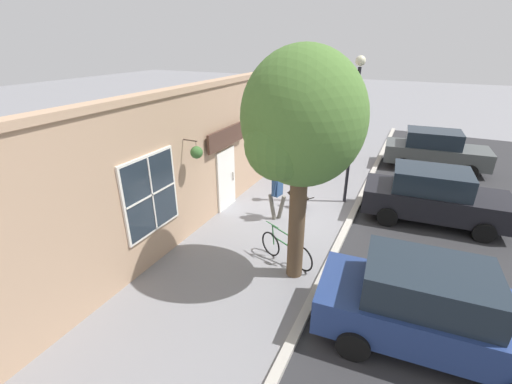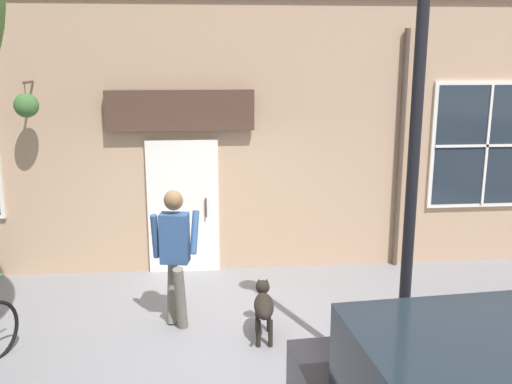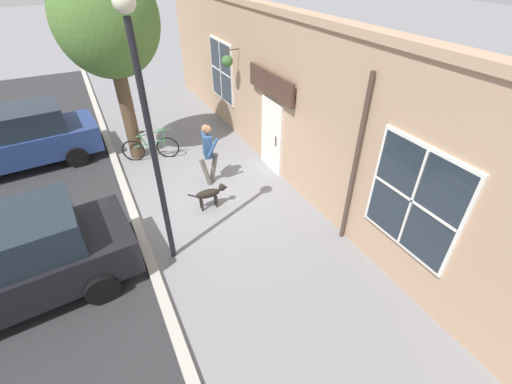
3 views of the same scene
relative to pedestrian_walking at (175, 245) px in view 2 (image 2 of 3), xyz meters
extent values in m
plane|color=gray|center=(0.25, 0.53, -1.07)|extent=(90.00, 90.00, 0.00)
cube|color=tan|center=(-2.10, 0.53, 1.01)|extent=(0.30, 18.00, 4.16)
cube|color=white|center=(-1.93, 0.04, -0.02)|extent=(0.10, 1.10, 2.10)
cube|color=#232D38|center=(-1.90, 0.04, -0.07)|extent=(0.03, 0.90, 1.90)
cylinder|color=#47382D|center=(-1.84, 0.39, -0.02)|extent=(0.03, 0.03, 0.30)
cube|color=#4C3328|center=(-1.83, 0.04, 1.48)|extent=(0.08, 2.20, 0.60)
cylinder|color=#47382D|center=(-1.87, 3.46, 0.80)|extent=(0.09, 0.09, 3.74)
cylinder|color=#47382D|center=(-1.71, -2.07, 1.90)|extent=(0.44, 0.04, 0.04)
cylinder|color=#47382D|center=(-1.53, -2.07, 1.72)|extent=(0.01, 0.01, 0.34)
cone|color=#2D2823|center=(-1.53, -2.07, 1.50)|extent=(0.32, 0.32, 0.18)
sphere|color=#3D6B33|center=(-1.53, -2.07, 1.59)|extent=(0.34, 0.34, 0.34)
cube|color=white|center=(-1.93, 4.87, 0.88)|extent=(0.08, 1.82, 2.02)
cube|color=#232D38|center=(-1.90, 4.87, 0.88)|extent=(0.03, 1.70, 1.90)
cube|color=white|center=(-1.88, 4.87, 0.88)|extent=(0.04, 0.04, 1.90)
cube|color=white|center=(-1.88, 4.87, 0.88)|extent=(0.04, 1.70, 0.04)
cylinder|color=#6B665B|center=(-0.14, -0.06, -0.65)|extent=(0.32, 0.18, 0.86)
cylinder|color=#6B665B|center=(0.14, 0.06, -0.65)|extent=(0.32, 0.18, 0.86)
cube|color=#2D4C7A|center=(0.00, 0.00, 0.09)|extent=(0.28, 0.37, 0.62)
sphere|color=#936B4C|center=(-0.02, 0.00, 0.56)|extent=(0.23, 0.23, 0.23)
sphere|color=brown|center=(0.01, 0.00, 0.58)|extent=(0.22, 0.22, 0.22)
cylinder|color=#2D4C7A|center=(0.00, -0.23, 0.12)|extent=(0.17, 0.11, 0.57)
cylinder|color=#2D4C7A|center=(-0.05, 0.24, 0.14)|extent=(0.34, 0.14, 0.52)
ellipsoid|color=black|center=(0.46, 1.05, -0.64)|extent=(0.65, 0.28, 0.21)
cylinder|color=black|center=(0.26, 1.00, -0.91)|extent=(0.06, 0.06, 0.33)
cylinder|color=black|center=(0.27, 1.14, -0.91)|extent=(0.06, 0.06, 0.33)
cylinder|color=black|center=(0.64, 0.97, -0.91)|extent=(0.06, 0.06, 0.33)
cylinder|color=black|center=(0.65, 1.11, -0.91)|extent=(0.06, 0.06, 0.33)
sphere|color=black|center=(0.08, 1.08, -0.56)|extent=(0.18, 0.18, 0.18)
cone|color=black|center=(-0.03, 1.09, -0.58)|extent=(0.11, 0.10, 0.09)
cone|color=black|center=(0.09, 1.03, -0.48)|extent=(0.06, 0.06, 0.07)
cone|color=black|center=(0.09, 1.13, -0.48)|extent=(0.06, 0.06, 0.07)
cylinder|color=black|center=(0.85, 1.03, -0.59)|extent=(0.21, 0.05, 0.14)
cylinder|color=black|center=(1.74, 2.29, 1.26)|extent=(0.11, 0.11, 4.66)
camera|label=1|loc=(3.75, -9.32, 4.38)|focal=24.00mm
camera|label=2|loc=(6.72, 0.37, 2.24)|focal=40.00mm
camera|label=3|loc=(2.56, 7.76, 4.34)|focal=24.00mm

